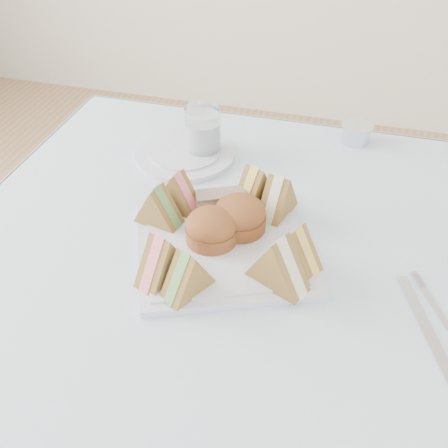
# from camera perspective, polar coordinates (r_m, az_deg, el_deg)

# --- Properties ---
(table) EXTENTS (0.90, 0.90, 0.74)m
(table) POSITION_cam_1_polar(r_m,az_deg,el_deg) (1.17, 1.72, -18.42)
(table) COLOR brown
(table) RESTS_ON floor
(tablecloth) EXTENTS (1.02, 1.02, 0.01)m
(tablecloth) POSITION_cam_1_polar(r_m,az_deg,el_deg) (0.88, 2.17, -4.95)
(tablecloth) COLOR silver
(tablecloth) RESTS_ON table
(serving_plate) EXTENTS (0.36, 0.36, 0.01)m
(serving_plate) POSITION_cam_1_polar(r_m,az_deg,el_deg) (0.92, -0.00, -2.16)
(serving_plate) COLOR silver
(serving_plate) RESTS_ON tablecloth
(sandwich_fl_a) EXTENTS (0.07, 0.10, 0.08)m
(sandwich_fl_a) POSITION_cam_1_polar(r_m,az_deg,el_deg) (0.83, -6.35, -3.31)
(sandwich_fl_a) COLOR brown
(sandwich_fl_a) RESTS_ON serving_plate
(sandwich_fl_b) EXTENTS (0.07, 0.09, 0.07)m
(sandwich_fl_b) POSITION_cam_1_polar(r_m,az_deg,el_deg) (0.81, -3.75, -4.87)
(sandwich_fl_b) COLOR brown
(sandwich_fl_b) RESTS_ON serving_plate
(sandwich_fr_a) EXTENTS (0.09, 0.07, 0.07)m
(sandwich_fr_a) POSITION_cam_1_polar(r_m,az_deg,el_deg) (0.86, 7.35, -2.27)
(sandwich_fr_a) COLOR brown
(sandwich_fr_a) RESTS_ON serving_plate
(sandwich_fr_b) EXTENTS (0.11, 0.08, 0.09)m
(sandwich_fr_b) POSITION_cam_1_polar(r_m,az_deg,el_deg) (0.82, 5.56, -3.73)
(sandwich_fr_b) COLOR brown
(sandwich_fr_b) RESTS_ON serving_plate
(sandwich_bl_a) EXTENTS (0.09, 0.06, 0.07)m
(sandwich_bl_a) POSITION_cam_1_polar(r_m,az_deg,el_deg) (0.94, -6.70, 1.94)
(sandwich_bl_a) COLOR brown
(sandwich_bl_a) RESTS_ON serving_plate
(sandwich_bl_b) EXTENTS (0.09, 0.06, 0.07)m
(sandwich_bl_b) POSITION_cam_1_polar(r_m,az_deg,el_deg) (0.97, -4.71, 3.34)
(sandwich_bl_b) COLOR brown
(sandwich_bl_b) RESTS_ON serving_plate
(sandwich_br_a) EXTENTS (0.06, 0.09, 0.08)m
(sandwich_br_a) POSITION_cam_1_polar(r_m,az_deg,el_deg) (0.96, 5.53, 2.97)
(sandwich_br_a) COLOR brown
(sandwich_br_a) RESTS_ON serving_plate
(sandwich_br_b) EXTENTS (0.07, 0.09, 0.08)m
(sandwich_br_b) POSITION_cam_1_polar(r_m,az_deg,el_deg) (0.98, 3.10, 3.96)
(sandwich_br_b) COLOR brown
(sandwich_br_b) RESTS_ON serving_plate
(scone_left) EXTENTS (0.10, 0.10, 0.06)m
(scone_left) POSITION_cam_1_polar(r_m,az_deg,el_deg) (0.90, -1.29, -0.39)
(scone_left) COLOR #9B552A
(scone_left) RESTS_ON serving_plate
(scone_right) EXTENTS (0.12, 0.12, 0.06)m
(scone_right) POSITION_cam_1_polar(r_m,az_deg,el_deg) (0.92, 1.59, 0.86)
(scone_right) COLOR #9B552A
(scone_right) RESTS_ON serving_plate
(pastry_slice) EXTENTS (0.09, 0.07, 0.04)m
(pastry_slice) POSITION_cam_1_polar(r_m,az_deg,el_deg) (0.97, -0.36, 2.23)
(pastry_slice) COLOR beige
(pastry_slice) RESTS_ON serving_plate
(side_plate) EXTENTS (0.23, 0.23, 0.01)m
(side_plate) POSITION_cam_1_polar(r_m,az_deg,el_deg) (1.15, -4.01, 7.03)
(side_plate) COLOR silver
(side_plate) RESTS_ON tablecloth
(water_glass) EXTENTS (0.08, 0.08, 0.10)m
(water_glass) POSITION_cam_1_polar(r_m,az_deg,el_deg) (1.14, -2.16, 9.33)
(water_glass) COLOR white
(water_glass) RESTS_ON tablecloth
(tea_strainer) EXTENTS (0.07, 0.07, 0.04)m
(tea_strainer) POSITION_cam_1_polar(r_m,az_deg,el_deg) (1.23, 13.27, 8.86)
(tea_strainer) COLOR silver
(tea_strainer) RESTS_ON tablecloth
(knife) EXTENTS (0.09, 0.19, 0.00)m
(knife) POSITION_cam_1_polar(r_m,az_deg,el_deg) (0.85, 19.79, -9.79)
(knife) COLOR silver
(knife) RESTS_ON tablecloth
(fork) EXTENTS (0.08, 0.15, 0.00)m
(fork) POSITION_cam_1_polar(r_m,az_deg,el_deg) (0.85, 21.83, -9.80)
(fork) COLOR silver
(fork) RESTS_ON tablecloth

